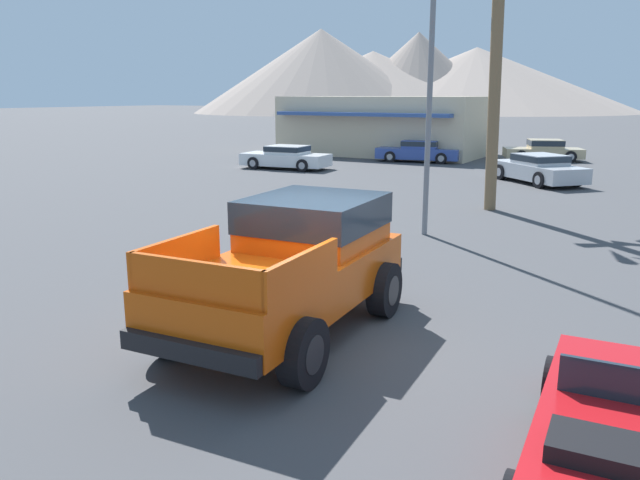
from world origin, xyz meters
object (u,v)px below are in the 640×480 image
object	(u,v)px
parked_car_silver	(538,168)
orange_pickup_truck	(297,258)
parked_car_blue	(419,151)
parked_car_white	(286,157)
red_convertible_car	(635,450)
palm_tree_tall	(498,15)
parked_car_tan	(544,150)
street_lamp_post	(432,23)

from	to	relation	value
parked_car_silver	orange_pickup_truck	bearing A→B (deg)	-136.60
parked_car_blue	parked_car_silver	distance (m)	9.27
parked_car_white	red_convertible_car	bearing A→B (deg)	-145.82
parked_car_blue	palm_tree_tall	size ratio (longest dim) A/B	0.60
red_convertible_car	palm_tree_tall	distance (m)	15.66
red_convertible_car	palm_tree_tall	bearing A→B (deg)	107.22
red_convertible_car	parked_car_white	world-z (taller)	parked_car_white
parked_car_blue	parked_car_tan	world-z (taller)	parked_car_tan
orange_pickup_truck	parked_car_tan	xyz separation A→B (m)	(-1.76, 28.45, -0.53)
parked_car_silver	street_lamp_post	size ratio (longest dim) A/B	0.50
parked_car_tan	red_convertible_car	bearing A→B (deg)	170.55
orange_pickup_truck	parked_car_blue	world-z (taller)	orange_pickup_truck
parked_car_tan	palm_tree_tall	xyz separation A→B (m)	(1.46, -16.67, 5.28)
orange_pickup_truck	red_convertible_car	xyz separation A→B (m)	(4.88, -1.96, -0.72)
parked_car_white	street_lamp_post	xyz separation A→B (m)	(11.32, -10.70, 4.69)
parked_car_white	parked_car_silver	world-z (taller)	parked_car_silver
parked_car_blue	parked_car_white	bearing A→B (deg)	135.55
orange_pickup_truck	parked_car_tan	size ratio (longest dim) A/B	1.12
parked_car_blue	palm_tree_tall	xyz separation A→B (m)	(7.27, -12.81, 5.28)
red_convertible_car	parked_car_white	bearing A→B (deg)	126.72
red_convertible_car	parked_car_blue	bearing A→B (deg)	111.69
parked_car_tan	palm_tree_tall	distance (m)	17.55
parked_car_white	parked_car_blue	bearing A→B (deg)	-40.33
palm_tree_tall	parked_car_white	bearing A→B (deg)	151.77
parked_car_silver	palm_tree_tall	bearing A→B (deg)	-138.11
parked_car_blue	street_lamp_post	size ratio (longest dim) A/B	0.53
parked_car_blue	red_convertible_car	bearing A→B (deg)	-164.98
parked_car_blue	palm_tree_tall	distance (m)	15.65
parked_car_silver	palm_tree_tall	world-z (taller)	palm_tree_tall
red_convertible_car	parked_car_blue	distance (m)	29.32
parked_car_blue	orange_pickup_truck	bearing A→B (deg)	-173.00
parked_car_tan	orange_pickup_truck	bearing A→B (deg)	161.77
red_convertible_car	palm_tree_tall	xyz separation A→B (m)	(-5.18, 13.74, 5.47)
palm_tree_tall	parked_car_tan	bearing A→B (deg)	95.02
orange_pickup_truck	parked_car_blue	distance (m)	25.73
palm_tree_tall	parked_car_blue	bearing A→B (deg)	119.58
parked_car_blue	parked_car_tan	distance (m)	6.97
parked_car_blue	parked_car_silver	xyz separation A→B (m)	(7.40, -5.58, 0.02)
parked_car_silver	red_convertible_car	bearing A→B (deg)	-123.56
red_convertible_car	parked_car_blue	xyz separation A→B (m)	(-12.45, 26.54, 0.19)
parked_car_blue	parked_car_white	distance (m)	7.89
orange_pickup_truck	red_convertible_car	world-z (taller)	orange_pickup_truck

